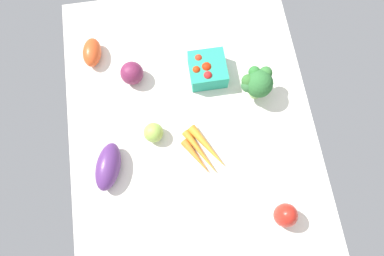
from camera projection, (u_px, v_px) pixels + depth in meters
The scene contains 9 objects.
tablecloth at pixel (192, 131), 115.77cm from camera, with size 104.00×76.00×2.00cm, color silver.
heirloom_tomato_green at pixel (154, 133), 111.36cm from camera, with size 6.03×6.03×6.03cm, color #99BF4B.
broccoli_head at pixel (257, 83), 111.49cm from camera, with size 9.41×9.85×11.98cm.
carrot_bunch at pixel (203, 152), 111.37cm from camera, with size 16.83×13.86×2.85cm.
eggplant at pixel (108, 167), 107.73cm from camera, with size 14.34×6.94×6.94cm, color #572C70.
red_onion_near_basket at pixel (132, 73), 116.77cm from camera, with size 7.35×7.35×7.35cm, color #732347.
berry_basket at pixel (207, 70), 117.28cm from camera, with size 11.39×11.39×7.69cm.
roma_tomato at pixel (92, 52), 119.87cm from camera, with size 9.99×5.87×5.87cm, color #DC4E21.
bell_pepper_red at pixel (286, 215), 102.53cm from camera, with size 6.58×6.58×8.84cm, color red.
Camera 1 is at (-34.39, 5.20, 111.43)cm, focal length 34.64 mm.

